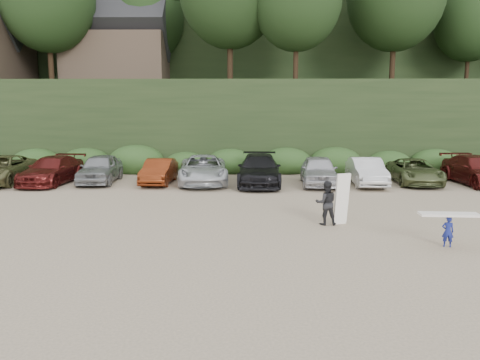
{
  "coord_description": "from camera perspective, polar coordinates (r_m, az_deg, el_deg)",
  "views": [
    {
      "loc": [
        -1.6,
        -15.5,
        4.17
      ],
      "look_at": [
        -1.8,
        3.0,
        1.3
      ],
      "focal_mm": 35.0,
      "sensor_mm": 36.0,
      "label": 1
    }
  ],
  "objects": [
    {
      "name": "ground",
      "position": [
        16.13,
        6.33,
        -6.22
      ],
      "size": [
        120.0,
        120.0,
        0.0
      ],
      "primitive_type": "plane",
      "color": "tan",
      "rests_on": "ground"
    },
    {
      "name": "hillside_backdrop",
      "position": [
        51.92,
        2.19,
        16.61
      ],
      "size": [
        90.0,
        41.5,
        28.0
      ],
      "color": "black",
      "rests_on": "ground"
    },
    {
      "name": "parked_cars",
      "position": [
        25.81,
        -3.34,
        1.23
      ],
      "size": [
        37.0,
        6.09,
        1.64
      ],
      "color": "#AEAFB3",
      "rests_on": "ground"
    },
    {
      "name": "child_surfer",
      "position": [
        15.44,
        24.05,
        -4.92
      ],
      "size": [
        1.76,
        0.59,
        1.04
      ],
      "color": "navy",
      "rests_on": "ground"
    },
    {
      "name": "adult_surfer",
      "position": [
        17.03,
        10.63,
        -2.73
      ],
      "size": [
        1.24,
        0.62,
        1.87
      ],
      "color": "black",
      "rests_on": "ground"
    }
  ]
}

